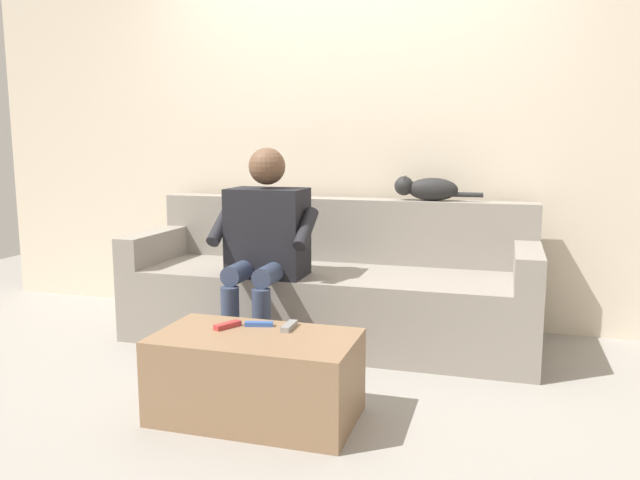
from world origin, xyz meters
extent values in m
plane|color=gray|center=(0.00, 0.60, 0.00)|extent=(8.00, 8.00, 0.00)
cube|color=beige|center=(0.00, -0.63, 1.35)|extent=(5.49, 0.06, 2.70)
cube|color=gray|center=(0.00, 0.00, 0.22)|extent=(2.15, 0.64, 0.44)
cube|color=gray|center=(0.00, -0.41, 0.42)|extent=(2.45, 0.18, 0.85)
cube|color=gray|center=(-1.15, 0.00, 0.32)|extent=(0.15, 0.64, 0.63)
cube|color=gray|center=(1.15, 0.00, 0.32)|extent=(0.15, 0.64, 0.63)
cube|color=#8C6B4C|center=(0.00, 1.06, 0.19)|extent=(0.88, 0.48, 0.38)
cube|color=black|center=(0.28, 0.18, 0.69)|extent=(0.43, 0.28, 0.50)
sphere|color=brown|center=(0.28, 0.18, 1.07)|extent=(0.21, 0.21, 0.21)
cylinder|color=#333D56|center=(0.19, 0.35, 0.50)|extent=(0.11, 0.34, 0.11)
cylinder|color=#333D56|center=(0.37, 0.35, 0.50)|extent=(0.11, 0.34, 0.11)
cylinder|color=#333D56|center=(0.19, 0.52, 0.22)|extent=(0.10, 0.10, 0.44)
cylinder|color=#333D56|center=(0.37, 0.52, 0.22)|extent=(0.10, 0.10, 0.44)
cylinder|color=black|center=(0.03, 0.26, 0.73)|extent=(0.08, 0.27, 0.22)
cylinder|color=black|center=(0.54, 0.26, 0.73)|extent=(0.08, 0.27, 0.22)
ellipsoid|color=black|center=(-0.58, -0.41, 0.92)|extent=(0.31, 0.12, 0.14)
sphere|color=black|center=(-0.40, -0.41, 0.93)|extent=(0.12, 0.12, 0.12)
cone|color=black|center=(-0.41, -0.44, 0.98)|extent=(0.04, 0.04, 0.04)
cone|color=black|center=(-0.41, -0.38, 0.98)|extent=(0.04, 0.04, 0.04)
cylinder|color=black|center=(-0.80, -0.41, 0.89)|extent=(0.18, 0.03, 0.03)
cube|color=#B73333|center=(0.16, 1.00, 0.39)|extent=(0.10, 0.13, 0.02)
cube|color=#3860B7|center=(0.04, 0.93, 0.39)|extent=(0.13, 0.06, 0.02)
cube|color=gray|center=(-0.11, 0.93, 0.39)|extent=(0.04, 0.14, 0.02)
camera|label=1|loc=(-1.01, 3.49, 1.20)|focal=35.12mm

